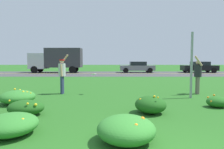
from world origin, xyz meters
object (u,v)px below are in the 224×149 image
person_catcher_dark_shirt (197,74)px  frisbee_white (93,74)px  car_black_leftmost (199,67)px  box_truck_silver (57,59)px  person_thrower_red_cap_gray_shirt (62,73)px  car_gray_center_left (137,67)px  sign_post_near_path (191,65)px

person_catcher_dark_shirt → frisbee_white: 5.02m
car_black_leftmost → box_truck_silver: 18.82m
person_thrower_red_cap_gray_shirt → box_truck_silver: size_ratio=0.29×
person_catcher_dark_shirt → car_gray_center_left: (-0.80, 17.43, -0.24)m
person_catcher_dark_shirt → car_black_leftmost: (7.42, 17.43, -0.24)m
car_black_leftmost → car_gray_center_left: 8.21m
sign_post_near_path → car_gray_center_left: (-0.07, 18.51, -0.68)m
sign_post_near_path → frisbee_white: 4.43m
sign_post_near_path → person_thrower_red_cap_gray_shirt: (-5.83, 1.12, -0.38)m
car_black_leftmost → person_catcher_dark_shirt: bearing=-113.1°
frisbee_white → car_gray_center_left: size_ratio=0.05×
sign_post_near_path → box_truck_silver: 21.36m
sign_post_near_path → box_truck_silver: (-10.65, 18.51, 0.39)m
person_catcher_dark_shirt → box_truck_silver: box_truck_silver is taller
person_thrower_red_cap_gray_shirt → car_black_leftmost: (13.98, 17.39, -0.30)m
sign_post_near_path → person_catcher_dark_shirt: bearing=56.1°
car_black_leftmost → car_gray_center_left: size_ratio=1.00×
box_truck_silver → sign_post_near_path: bearing=-60.1°
car_black_leftmost → box_truck_silver: box_truck_silver is taller
person_thrower_red_cap_gray_shirt → car_gray_center_left: size_ratio=0.43×
person_thrower_red_cap_gray_shirt → car_gray_center_left: bearing=71.7°
person_catcher_dark_shirt → car_black_leftmost: person_catcher_dark_shirt is taller
car_gray_center_left → sign_post_near_path: bearing=-89.8°
sign_post_near_path → frisbee_white: bearing=167.0°
car_gray_center_left → frisbee_white: bearing=-103.6°
person_thrower_red_cap_gray_shirt → car_gray_center_left: person_thrower_red_cap_gray_shirt is taller
box_truck_silver → frisbee_white: bearing=-70.1°
person_thrower_red_cap_gray_shirt → car_gray_center_left: 18.32m
person_catcher_dark_shirt → frisbee_white: (-5.02, -0.09, -0.02)m
person_thrower_red_cap_gray_shirt → box_truck_silver: 18.06m
sign_post_near_path → person_thrower_red_cap_gray_shirt: size_ratio=1.47×
person_thrower_red_cap_gray_shirt → frisbee_white: person_thrower_red_cap_gray_shirt is taller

